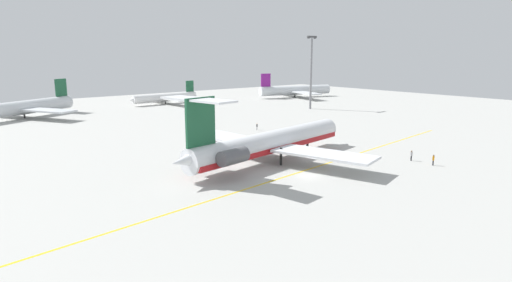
{
  "coord_description": "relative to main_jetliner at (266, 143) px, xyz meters",
  "views": [
    {
      "loc": [
        -46.39,
        -44.04,
        18.24
      ],
      "look_at": [
        1.66,
        14.47,
        2.86
      ],
      "focal_mm": 30.43,
      "sensor_mm": 36.0,
      "label": 1
    }
  ],
  "objects": [
    {
      "name": "ground_crew_near_tail",
      "position": [
        19.95,
        -15.15,
        -2.18
      ],
      "size": [
        0.29,
        0.45,
        1.81
      ],
      "rotation": [
        0.0,
        0.0,
        6.09
      ],
      "color": "black",
      "rests_on": "ground"
    },
    {
      "name": "airliner_mid_left",
      "position": [
        -21.03,
        81.96,
        -0.25
      ],
      "size": [
        32.34,
        32.77,
        10.43
      ],
      "rotation": [
        0.0,
        0.0,
        3.64
      ],
      "color": "silver",
      "rests_on": "ground"
    },
    {
      "name": "taxiway_centreline",
      "position": [
        1.16,
        -7.98,
        -3.32
      ],
      "size": [
        99.93,
        12.78,
        0.01
      ],
      "primitive_type": "cube",
      "rotation": [
        0.0,
        0.0,
        0.12
      ],
      "color": "gold",
      "rests_on": "ground"
    },
    {
      "name": "light_mast",
      "position": [
        58.44,
        45.47,
        9.74
      ],
      "size": [
        4.0,
        0.7,
        23.72
      ],
      "color": "slate",
      "rests_on": "ground"
    },
    {
      "name": "ground_crew_portside",
      "position": [
        18.67,
        25.18,
        -2.25
      ],
      "size": [
        0.36,
        0.28,
        1.7
      ],
      "rotation": [
        0.0,
        0.0,
        2.2
      ],
      "color": "black",
      "rests_on": "ground"
    },
    {
      "name": "ground_crew_near_nose",
      "position": [
        19.88,
        -19.19,
        -2.18
      ],
      "size": [
        0.45,
        0.29,
        1.81
      ],
      "rotation": [
        0.0,
        0.0,
        4.51
      ],
      "color": "black",
      "rests_on": "ground"
    },
    {
      "name": "airliner_far_right",
      "position": [
        82.52,
        76.08,
        -0.34
      ],
      "size": [
        33.47,
        33.46,
        10.13
      ],
      "rotation": [
        0.0,
        0.0,
        -0.27
      ],
      "color": "silver",
      "rests_on": "ground"
    },
    {
      "name": "main_jetliner",
      "position": [
        0.0,
        0.0,
        0.0
      ],
      "size": [
        41.71,
        37.07,
        12.19
      ],
      "rotation": [
        0.0,
        0.0,
        0.17
      ],
      "color": "silver",
      "rests_on": "ground"
    },
    {
      "name": "ground",
      "position": [
        -0.5,
        -10.27,
        -3.32
      ],
      "size": [
        280.56,
        280.56,
        0.0
      ],
      "primitive_type": "plane",
      "color": "#ADADA8"
    },
    {
      "name": "safety_cone_nose",
      "position": [
        20.92,
        20.09,
        -3.05
      ],
      "size": [
        0.4,
        0.4,
        0.55
      ],
      "primitive_type": "cone",
      "color": "#EA590F",
      "rests_on": "ground"
    },
    {
      "name": "airliner_mid_right",
      "position": [
        27.2,
        89.11,
        -0.97
      ],
      "size": [
        26.71,
        26.36,
        7.99
      ],
      "rotation": [
        0.0,
        0.0,
        3.18
      ],
      "color": "white",
      "rests_on": "ground"
    }
  ]
}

